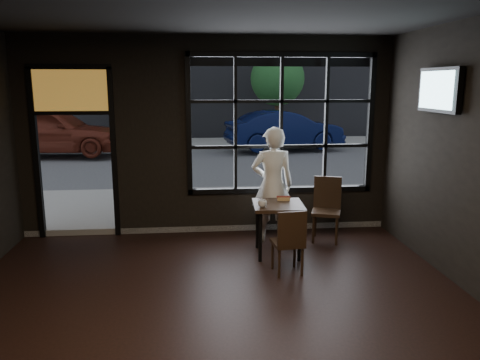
{
  "coord_description": "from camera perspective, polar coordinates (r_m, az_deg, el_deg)",
  "views": [
    {
      "loc": [
        -0.2,
        -4.06,
        2.45
      ],
      "look_at": [
        0.4,
        2.2,
        1.15
      ],
      "focal_mm": 35.0,
      "sensor_mm": 36.0,
      "label": 1
    }
  ],
  "objects": [
    {
      "name": "hotdog",
      "position": [
        6.9,
        5.32,
        -2.27
      ],
      "size": [
        0.21,
        0.1,
        0.06
      ],
      "primitive_type": null,
      "rotation": [
        0.0,
        0.0,
        -0.11
      ],
      "color": "tan",
      "rests_on": "cafe_table"
    },
    {
      "name": "cafe_table",
      "position": [
        6.83,
        4.62,
        -5.98
      ],
      "size": [
        0.75,
        0.75,
        0.77
      ],
      "primitive_type": "cube",
      "rotation": [
        0.0,
        0.0,
        -0.06
      ],
      "color": "black",
      "rests_on": "floor"
    },
    {
      "name": "man",
      "position": [
        7.27,
        3.96,
        -0.6
      ],
      "size": [
        0.67,
        0.44,
        1.81
      ],
      "primitive_type": "imported",
      "rotation": [
        0.0,
        0.0,
        3.13
      ],
      "color": "white",
      "rests_on": "floor"
    },
    {
      "name": "tree_left",
      "position": [
        19.58,
        -12.94,
        12.55
      ],
      "size": [
        2.36,
        2.36,
        4.03
      ],
      "color": "#332114",
      "rests_on": "street_asphalt"
    },
    {
      "name": "street_asphalt",
      "position": [
        28.17,
        -5.09,
        6.62
      ],
      "size": [
        60.0,
        41.0,
        0.04
      ],
      "primitive_type": "cube",
      "color": "#545456",
      "rests_on": "ground"
    },
    {
      "name": "chair_near",
      "position": [
        6.18,
        5.81,
        -7.37
      ],
      "size": [
        0.42,
        0.42,
        0.88
      ],
      "primitive_type": "cube",
      "rotation": [
        0.0,
        0.0,
        3.26
      ],
      "color": "black",
      "rests_on": "floor"
    },
    {
      "name": "stained_transom",
      "position": [
        7.79,
        -19.93,
        10.27
      ],
      "size": [
        1.2,
        0.06,
        0.7
      ],
      "primitive_type": "cube",
      "color": "orange",
      "rests_on": "ground"
    },
    {
      "name": "cup",
      "position": [
        6.51,
        2.74,
        -2.91
      ],
      "size": [
        0.15,
        0.15,
        0.1
      ],
      "primitive_type": "imported",
      "rotation": [
        0.0,
        0.0,
        -0.31
      ],
      "color": "silver",
      "rests_on": "cafe_table"
    },
    {
      "name": "tv",
      "position": [
        6.61,
        23.14,
        10.05
      ],
      "size": [
        0.11,
        0.97,
        0.57
      ],
      "primitive_type": "cube",
      "color": "black",
      "rests_on": "wall_right"
    },
    {
      "name": "tree_right",
      "position": [
        19.42,
        4.58,
        12.19
      ],
      "size": [
        2.19,
        2.19,
        3.73
      ],
      "color": "#332114",
      "rests_on": "street_asphalt"
    },
    {
      "name": "chair_window",
      "position": [
        7.48,
        10.46,
        -3.62
      ],
      "size": [
        0.55,
        0.55,
        1.0
      ],
      "primitive_type": "cube",
      "rotation": [
        0.0,
        0.0,
        -0.34
      ],
      "color": "black",
      "rests_on": "floor"
    },
    {
      "name": "maroon_car",
      "position": [
        16.92,
        -21.86,
        5.56
      ],
      "size": [
        4.75,
        2.21,
        1.57
      ],
      "primitive_type": "imported",
      "rotation": [
        0.0,
        0.0,
        1.49
      ],
      "color": "#5D2014",
      "rests_on": "street_asphalt"
    },
    {
      "name": "floor",
      "position": [
        4.75,
        -2.4,
        -19.54
      ],
      "size": [
        6.0,
        7.0,
        0.02
      ],
      "primitive_type": "cube",
      "color": "black",
      "rests_on": "ground"
    },
    {
      "name": "window_frame",
      "position": [
        7.71,
        5.03,
        6.81
      ],
      "size": [
        3.06,
        0.12,
        2.28
      ],
      "primitive_type": "cube",
      "color": "black",
      "rests_on": "ground"
    },
    {
      "name": "navy_car",
      "position": [
        17.16,
        5.45,
        6.11
      ],
      "size": [
        4.41,
        2.22,
        1.39
      ],
      "primitive_type": "imported",
      "rotation": [
        0.0,
        0.0,
        1.76
      ],
      "color": "black",
      "rests_on": "street_asphalt"
    }
  ]
}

